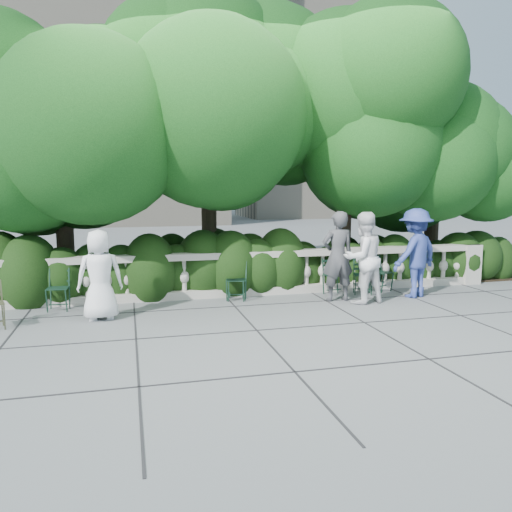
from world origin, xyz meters
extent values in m
plane|color=#585B60|center=(0.00, 0.00, 0.00)|extent=(90.00, 90.00, 0.00)
cube|color=#9E998E|center=(0.00, 1.80, 0.09)|extent=(12.00, 0.32, 0.18)
cube|color=#9E998E|center=(0.00, 1.80, 0.93)|extent=(12.00, 0.36, 0.14)
cube|color=#9E998E|center=(5.78, 1.80, 0.50)|extent=(0.44, 0.44, 1.00)
cylinder|color=#3F3023|center=(-4.00, 3.40, 1.40)|extent=(0.40, 0.40, 2.80)
ellipsoid|color=#0E3510|center=(-4.00, 2.96, 3.68)|extent=(5.28, 5.28, 3.96)
cylinder|color=#3F3023|center=(-0.50, 4.00, 1.70)|extent=(0.40, 0.40, 3.40)
ellipsoid|color=#0E3510|center=(-0.50, 3.48, 4.44)|extent=(6.24, 6.24, 4.68)
cylinder|color=#3F3023|center=(3.00, 3.30, 1.50)|extent=(0.40, 0.40, 3.00)
ellipsoid|color=#0E3510|center=(3.00, 2.84, 3.92)|extent=(5.52, 5.52, 4.14)
cylinder|color=#3F3023|center=(6.00, 3.80, 1.30)|extent=(0.40, 0.40, 2.60)
ellipsoid|color=#0E3510|center=(6.00, 3.40, 3.40)|extent=(4.80, 4.80, 3.60)
cube|color=#A09684|center=(12.00, 32.00, 16.00)|extent=(10.00, 8.00, 32.00)
imported|color=white|center=(-3.09, 0.42, 0.83)|extent=(0.86, 0.60, 1.67)
imported|color=#404045|center=(1.74, 0.79, 0.96)|extent=(0.71, 0.47, 1.93)
imported|color=white|center=(2.17, 0.46, 0.96)|extent=(1.07, 0.91, 1.92)
imported|color=#2E3E8A|center=(3.56, 0.72, 0.98)|extent=(1.45, 1.14, 1.96)
camera|label=1|loc=(-2.56, -8.96, 2.40)|focal=35.00mm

